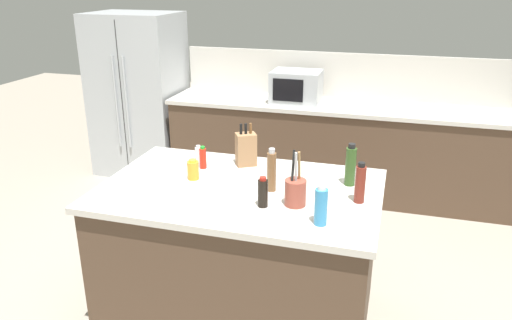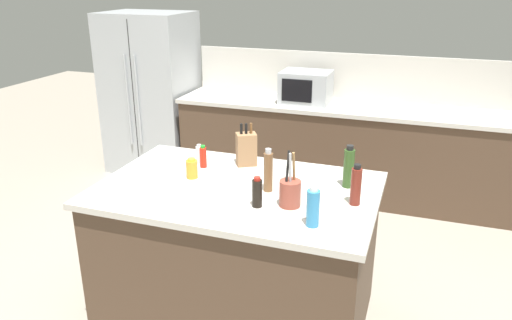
{
  "view_description": "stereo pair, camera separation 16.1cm",
  "coord_description": "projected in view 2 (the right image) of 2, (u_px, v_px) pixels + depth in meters",
  "views": [
    {
      "loc": [
        0.87,
        -2.63,
        2.16
      ],
      "look_at": [
        0.0,
        0.35,
        0.99
      ],
      "focal_mm": 35.0,
      "sensor_mm": 36.0,
      "label": 1
    },
    {
      "loc": [
        1.02,
        -2.58,
        2.16
      ],
      "look_at": [
        0.0,
        0.35,
        0.99
      ],
      "focal_mm": 35.0,
      "sensor_mm": 36.0,
      "label": 2
    }
  ],
  "objects": [
    {
      "name": "utensil_crock",
      "position": [
        290.0,
        192.0,
        2.75
      ],
      "size": [
        0.12,
        0.12,
        0.32
      ],
      "color": "brown",
      "rests_on": "kitchen_island"
    },
    {
      "name": "ground_plane",
      "position": [
        239.0,
        315.0,
        3.36
      ],
      "size": [
        14.0,
        14.0,
        0.0
      ],
      "primitive_type": "plane",
      "color": "gray"
    },
    {
      "name": "honey_jar",
      "position": [
        192.0,
        169.0,
        3.14
      ],
      "size": [
        0.07,
        0.07,
        0.13
      ],
      "color": "gold",
      "rests_on": "kitchen_island"
    },
    {
      "name": "back_counter_run",
      "position": [
        344.0,
        151.0,
        5.04
      ],
      "size": [
        3.41,
        0.66,
        0.94
      ],
      "color": "#4C3828",
      "rests_on": "ground_plane"
    },
    {
      "name": "hot_sauce_bottle",
      "position": [
        203.0,
        157.0,
        3.31
      ],
      "size": [
        0.05,
        0.05,
        0.15
      ],
      "color": "red",
      "rests_on": "kitchen_island"
    },
    {
      "name": "microwave",
      "position": [
        306.0,
        87.0,
        4.95
      ],
      "size": [
        0.48,
        0.39,
        0.31
      ],
      "color": "#ADB2B7",
      "rests_on": "back_counter_run"
    },
    {
      "name": "knife_block",
      "position": [
        246.0,
        149.0,
        3.34
      ],
      "size": [
        0.16,
        0.15,
        0.29
      ],
      "rotation": [
        0.0,
        0.0,
        0.53
      ],
      "color": "#936B47",
      "rests_on": "kitchen_island"
    },
    {
      "name": "refrigerator",
      "position": [
        151.0,
        93.0,
        5.62
      ],
      "size": [
        0.93,
        0.75,
        1.77
      ],
      "color": "#ADB2B7",
      "rests_on": "ground_plane"
    },
    {
      "name": "kitchen_island",
      "position": [
        238.0,
        254.0,
        3.19
      ],
      "size": [
        1.69,
        1.09,
        0.94
      ],
      "color": "#4C3828",
      "rests_on": "ground_plane"
    },
    {
      "name": "soy_sauce_bottle",
      "position": [
        257.0,
        193.0,
        2.74
      ],
      "size": [
        0.06,
        0.06,
        0.18
      ],
      "color": "black",
      "rests_on": "kitchen_island"
    },
    {
      "name": "salt_shaker",
      "position": [
        199.0,
        154.0,
        3.39
      ],
      "size": [
        0.05,
        0.05,
        0.13
      ],
      "color": "silver",
      "rests_on": "kitchen_island"
    },
    {
      "name": "dish_soap_bottle",
      "position": [
        313.0,
        207.0,
        2.53
      ],
      "size": [
        0.07,
        0.07,
        0.22
      ],
      "color": "#3384BC",
      "rests_on": "kitchen_island"
    },
    {
      "name": "vinegar_bottle",
      "position": [
        356.0,
        186.0,
        2.76
      ],
      "size": [
        0.06,
        0.06,
        0.24
      ],
      "color": "maroon",
      "rests_on": "kitchen_island"
    },
    {
      "name": "wall_backsplash",
      "position": [
        354.0,
        76.0,
        5.08
      ],
      "size": [
        3.37,
        0.03,
        0.46
      ],
      "primitive_type": "cube",
      "color": "beige",
      "rests_on": "back_counter_run"
    },
    {
      "name": "olive_oil_bottle",
      "position": [
        349.0,
        167.0,
        2.99
      ],
      "size": [
        0.06,
        0.06,
        0.27
      ],
      "color": "#2D4C1E",
      "rests_on": "kitchen_island"
    },
    {
      "name": "pepper_grinder",
      "position": [
        268.0,
        171.0,
        2.93
      ],
      "size": [
        0.05,
        0.05,
        0.27
      ],
      "color": "brown",
      "rests_on": "kitchen_island"
    }
  ]
}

